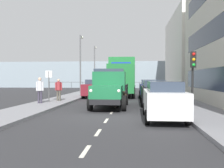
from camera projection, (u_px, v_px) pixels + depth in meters
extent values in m
plane|color=#2D2D30|center=(121.00, 99.00, 23.05)|extent=(80.00, 80.00, 0.00)
cube|color=gray|center=(174.00, 98.00, 22.61)|extent=(2.55, 43.23, 0.15)
cube|color=gray|center=(70.00, 97.00, 23.48)|extent=(2.55, 43.23, 0.15)
cube|color=silver|center=(85.00, 151.00, 6.48)|extent=(0.12, 1.10, 0.01)
cube|color=silver|center=(98.00, 132.00, 8.69)|extent=(0.12, 1.10, 0.01)
cube|color=silver|center=(106.00, 121.00, 11.09)|extent=(0.12, 1.10, 0.01)
cube|color=silver|center=(112.00, 113.00, 13.67)|extent=(0.12, 1.10, 0.01)
cube|color=silver|center=(116.00, 107.00, 16.49)|extent=(0.12, 1.10, 0.01)
cube|color=silver|center=(118.00, 103.00, 18.79)|extent=(0.12, 1.10, 0.01)
cube|color=silver|center=(120.00, 100.00, 21.69)|extent=(0.12, 1.10, 0.01)
cube|color=silver|center=(122.00, 97.00, 24.23)|extent=(0.12, 1.10, 0.01)
cube|color=silver|center=(123.00, 96.00, 26.61)|extent=(0.12, 1.10, 0.01)
cube|color=silver|center=(124.00, 94.00, 29.04)|extent=(0.12, 1.10, 0.01)
cube|color=silver|center=(125.00, 93.00, 31.77)|extent=(0.12, 1.10, 0.01)
cube|color=silver|center=(126.00, 92.00, 34.17)|extent=(0.12, 1.10, 0.01)
cube|color=silver|center=(126.00, 91.00, 36.51)|extent=(0.12, 1.10, 0.01)
cube|color=silver|center=(127.00, 90.00, 39.25)|extent=(0.12, 1.10, 0.01)
cube|color=silver|center=(127.00, 89.00, 41.54)|extent=(0.12, 1.10, 0.01)
cube|color=#2D3847|center=(219.00, 79.00, 14.64)|extent=(0.08, 16.58, 1.40)
cube|color=#2D3847|center=(219.00, 27.00, 14.57)|extent=(0.08, 16.58, 1.40)
cube|color=silver|center=(201.00, 54.00, 32.91)|extent=(7.54, 14.36, 9.99)
cube|color=#84939E|center=(128.00, 75.00, 47.49)|extent=(80.00, 0.80, 5.00)
cylinder|color=#4C5156|center=(211.00, 85.00, 42.68)|extent=(0.08, 0.08, 1.20)
cylinder|color=#4C5156|center=(199.00, 85.00, 42.86)|extent=(0.08, 0.08, 1.20)
cylinder|color=#4C5156|center=(187.00, 85.00, 43.04)|extent=(0.08, 0.08, 1.20)
cylinder|color=#4C5156|center=(175.00, 85.00, 43.22)|extent=(0.08, 0.08, 1.20)
cylinder|color=#4C5156|center=(163.00, 85.00, 43.41)|extent=(0.08, 0.08, 1.20)
cylinder|color=#4C5156|center=(151.00, 85.00, 43.59)|extent=(0.08, 0.08, 1.20)
cylinder|color=#4C5156|center=(139.00, 85.00, 43.77)|extent=(0.08, 0.08, 1.20)
cylinder|color=#4C5156|center=(128.00, 85.00, 43.95)|extent=(0.08, 0.08, 1.20)
cylinder|color=#4C5156|center=(116.00, 85.00, 44.14)|extent=(0.08, 0.08, 1.20)
cylinder|color=#4C5156|center=(105.00, 85.00, 44.32)|extent=(0.08, 0.08, 1.20)
cylinder|color=#4C5156|center=(94.00, 85.00, 44.50)|extent=(0.08, 0.08, 1.20)
cylinder|color=#4C5156|center=(83.00, 85.00, 44.68)|extent=(0.08, 0.08, 1.20)
cylinder|color=#4C5156|center=(71.00, 85.00, 44.87)|extent=(0.08, 0.08, 1.20)
cylinder|color=#4C5156|center=(60.00, 85.00, 45.05)|extent=(0.08, 0.08, 1.20)
cylinder|color=#4C5156|center=(49.00, 85.00, 45.23)|extent=(0.08, 0.08, 1.20)
cube|color=#4C5156|center=(128.00, 82.00, 43.94)|extent=(28.00, 0.08, 0.08)
cube|color=black|center=(110.00, 98.00, 16.01)|extent=(1.64, 5.60, 0.30)
cube|color=#196038|center=(107.00, 92.00, 14.16)|extent=(1.72, 1.90, 0.70)
cube|color=silver|center=(105.00, 93.00, 13.26)|extent=(1.16, 0.08, 0.56)
sphere|color=white|center=(119.00, 91.00, 13.19)|extent=(0.20, 0.20, 0.20)
sphere|color=white|center=(91.00, 91.00, 13.33)|extent=(0.20, 0.20, 0.20)
cube|color=#196038|center=(109.00, 81.00, 15.65)|extent=(1.93, 1.34, 1.15)
cube|color=#2D3847|center=(109.00, 73.00, 15.64)|extent=(1.78, 1.23, 0.56)
cube|color=#2D2319|center=(112.00, 93.00, 17.34)|extent=(2.10, 2.80, 0.16)
cube|color=black|center=(127.00, 89.00, 17.24)|extent=(0.08, 2.80, 0.56)
cube|color=black|center=(97.00, 88.00, 17.42)|extent=(0.08, 2.80, 0.56)
cylinder|color=black|center=(124.00, 103.00, 14.25)|extent=(0.24, 0.90, 0.90)
cylinder|color=black|center=(90.00, 103.00, 14.43)|extent=(0.24, 0.90, 0.90)
cylinder|color=black|center=(126.00, 99.00, 17.46)|extent=(0.24, 0.90, 0.90)
cylinder|color=black|center=(98.00, 98.00, 17.63)|extent=(0.24, 0.90, 0.90)
cube|color=#1E7033|center=(121.00, 79.00, 22.92)|extent=(2.40, 2.21, 2.60)
cube|color=#2D3847|center=(121.00, 72.00, 22.91)|extent=(2.20, 2.04, 0.80)
cube|color=#1933B2|center=(121.00, 63.00, 22.89)|extent=(1.75, 0.20, 0.16)
cube|color=#1E7033|center=(123.00, 73.00, 26.88)|extent=(2.50, 5.95, 3.00)
cube|color=black|center=(123.00, 89.00, 25.99)|extent=(2.00, 8.07, 0.36)
cylinder|color=black|center=(134.00, 93.00, 22.93)|extent=(0.28, 1.04, 1.04)
cylinder|color=black|center=(108.00, 93.00, 23.14)|extent=(0.28, 1.04, 1.04)
cylinder|color=black|center=(134.00, 91.00, 26.53)|extent=(0.28, 1.04, 1.04)
cylinder|color=black|center=(112.00, 91.00, 26.74)|extent=(0.28, 1.04, 1.04)
cylinder|color=black|center=(134.00, 90.00, 28.64)|extent=(0.28, 1.04, 1.04)
cylinder|color=black|center=(114.00, 90.00, 28.85)|extent=(0.28, 1.04, 1.04)
cube|color=white|center=(163.00, 102.00, 11.41)|extent=(1.66, 4.45, 1.00)
cube|color=#2D3847|center=(164.00, 86.00, 11.19)|extent=(1.36, 2.45, 0.42)
cylinder|color=black|center=(145.00, 109.00, 12.87)|extent=(0.18, 0.60, 0.60)
cylinder|color=black|center=(176.00, 109.00, 12.72)|extent=(0.18, 0.60, 0.60)
cylinder|color=black|center=(147.00, 117.00, 10.12)|extent=(0.18, 0.60, 0.60)
cylinder|color=black|center=(188.00, 118.00, 9.97)|extent=(0.18, 0.60, 0.60)
cube|color=black|center=(154.00, 93.00, 17.49)|extent=(1.68, 4.54, 1.00)
cube|color=#2D3847|center=(154.00, 83.00, 17.27)|extent=(1.38, 2.50, 0.42)
cylinder|color=black|center=(141.00, 99.00, 18.97)|extent=(0.18, 0.60, 0.60)
cylinder|color=black|center=(163.00, 99.00, 18.83)|extent=(0.18, 0.60, 0.60)
cylinder|color=black|center=(143.00, 103.00, 16.17)|extent=(0.18, 0.60, 0.60)
cylinder|color=black|center=(168.00, 103.00, 16.03)|extent=(0.18, 0.60, 0.60)
cube|color=navy|center=(149.00, 90.00, 23.23)|extent=(1.68, 4.29, 1.00)
cube|color=#2D3847|center=(149.00, 82.00, 23.01)|extent=(1.37, 2.36, 0.42)
cylinder|color=black|center=(140.00, 94.00, 24.64)|extent=(0.18, 0.60, 0.60)
cylinder|color=black|center=(157.00, 94.00, 24.49)|extent=(0.18, 0.60, 0.60)
cylinder|color=black|center=(141.00, 96.00, 21.99)|extent=(0.18, 0.60, 0.60)
cylinder|color=black|center=(159.00, 96.00, 21.84)|extent=(0.18, 0.60, 0.60)
cube|color=maroon|center=(95.00, 89.00, 24.01)|extent=(1.88, 4.19, 1.00)
cube|color=#2D3847|center=(95.00, 82.00, 24.20)|extent=(1.54, 2.30, 0.42)
cylinder|color=black|center=(103.00, 96.00, 22.65)|extent=(0.18, 0.60, 0.60)
cylinder|color=black|center=(83.00, 95.00, 22.82)|extent=(0.18, 0.60, 0.60)
cylinder|color=black|center=(106.00, 94.00, 25.24)|extent=(0.18, 0.60, 0.60)
cylinder|color=black|center=(88.00, 94.00, 25.40)|extent=(0.18, 0.60, 0.60)
cylinder|color=#383342|center=(41.00, 97.00, 17.23)|extent=(0.14, 0.14, 0.85)
cylinder|color=#383342|center=(39.00, 97.00, 17.25)|extent=(0.14, 0.14, 0.85)
cylinder|color=silver|center=(40.00, 86.00, 17.22)|extent=(0.34, 0.34, 0.67)
cylinder|color=silver|center=(43.00, 86.00, 17.21)|extent=(0.09, 0.09, 0.62)
cylinder|color=silver|center=(37.00, 86.00, 17.25)|extent=(0.09, 0.09, 0.62)
sphere|color=tan|center=(40.00, 79.00, 17.21)|extent=(0.23, 0.23, 0.23)
cylinder|color=#4C473D|center=(60.00, 95.00, 19.08)|extent=(0.14, 0.14, 0.80)
cylinder|color=#4C473D|center=(57.00, 95.00, 19.10)|extent=(0.14, 0.14, 0.80)
cylinder|color=maroon|center=(59.00, 86.00, 19.07)|extent=(0.34, 0.34, 0.63)
cylinder|color=maroon|center=(61.00, 86.00, 19.05)|extent=(0.09, 0.09, 0.58)
cylinder|color=maroon|center=(56.00, 86.00, 19.09)|extent=(0.09, 0.09, 0.58)
sphere|color=tan|center=(59.00, 80.00, 19.06)|extent=(0.22, 0.22, 0.22)
cylinder|color=black|center=(193.00, 80.00, 14.39)|extent=(0.12, 0.12, 3.20)
cube|color=black|center=(193.00, 60.00, 14.22)|extent=(0.28, 0.24, 0.90)
sphere|color=red|center=(194.00, 54.00, 14.09)|extent=(0.18, 0.18, 0.18)
sphere|color=orange|center=(194.00, 59.00, 14.10)|extent=(0.18, 0.18, 0.18)
sphere|color=green|center=(194.00, 65.00, 14.11)|extent=(0.18, 0.18, 0.18)
cylinder|color=#59595B|center=(80.00, 64.00, 28.48)|extent=(0.16, 0.16, 6.55)
cylinder|color=#59595B|center=(81.00, 36.00, 28.85)|extent=(0.10, 0.90, 0.10)
sphere|color=silver|center=(82.00, 38.00, 29.30)|extent=(0.32, 0.32, 0.32)
cylinder|color=#59595B|center=(95.00, 68.00, 38.35)|extent=(0.16, 0.16, 6.57)
cylinder|color=#59595B|center=(95.00, 47.00, 38.72)|extent=(0.10, 0.90, 0.10)
sphere|color=silver|center=(95.00, 48.00, 39.17)|extent=(0.32, 0.32, 0.32)
cylinder|color=#4C4C4C|center=(49.00, 87.00, 18.16)|extent=(0.07, 0.07, 2.20)
cube|color=silver|center=(49.00, 74.00, 18.14)|extent=(0.50, 0.04, 0.50)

